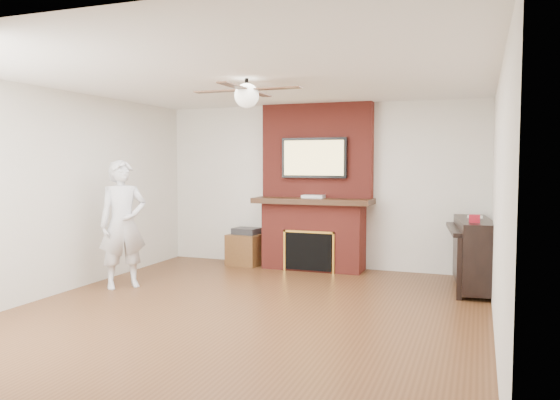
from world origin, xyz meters
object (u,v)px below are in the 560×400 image
(person, at_px, (123,224))
(fireplace, at_px, (315,203))
(side_table, at_px, (247,248))
(piano, at_px, (473,252))

(person, bearing_deg, fireplace, -1.87)
(fireplace, distance_m, side_table, 1.32)
(fireplace, distance_m, piano, 2.42)
(side_table, xyz_separation_m, piano, (3.38, -0.55, 0.21))
(fireplace, bearing_deg, piano, -15.15)
(fireplace, bearing_deg, person, -133.43)
(person, bearing_deg, side_table, 18.43)
(fireplace, relative_size, piano, 1.77)
(person, relative_size, piano, 1.17)
(side_table, bearing_deg, person, -106.31)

